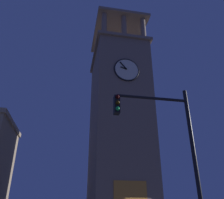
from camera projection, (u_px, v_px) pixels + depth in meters
name	position (u px, v px, depth m)	size (l,w,h in m)	color
clocktower	(119.00, 124.00, 29.19)	(7.13, 9.59, 28.04)	gray
traffic_signal_mid	(169.00, 138.00, 8.87)	(3.16, 0.41, 6.13)	black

